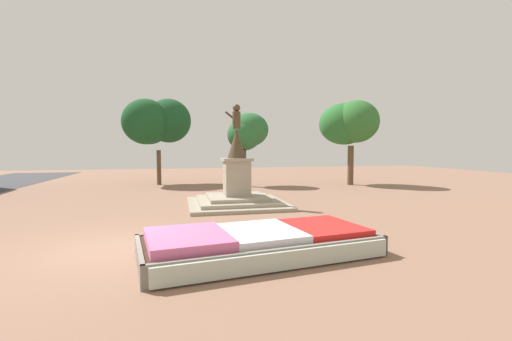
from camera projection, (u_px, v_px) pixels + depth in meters
name	position (u px, v px, depth m)	size (l,w,h in m)	color
ground_plane	(114.00, 250.00, 8.93)	(71.48, 71.48, 0.00)	#8C6651
flower_planter	(259.00, 243.00, 8.42)	(6.09, 3.42, 0.69)	#38281C
statue_monument	(237.00, 188.00, 15.78)	(4.41, 4.41, 4.64)	gray
park_tree_far_left	(156.00, 122.00, 24.81)	(4.82, 4.05, 6.27)	brown
park_tree_behind_statue	(350.00, 123.00, 24.62)	(3.97, 4.08, 6.04)	brown
park_tree_far_right	(247.00, 132.00, 23.95)	(2.93, 2.76, 5.12)	#4C3823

